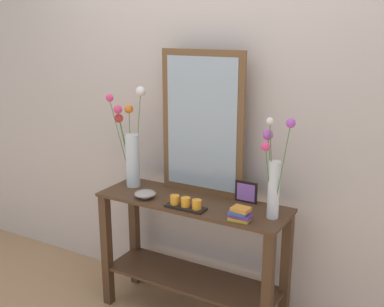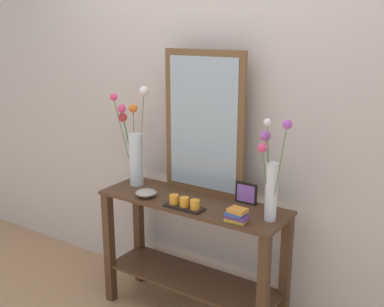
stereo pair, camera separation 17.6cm
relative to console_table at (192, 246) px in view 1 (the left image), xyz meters
name	(u,v)px [view 1 (the left image)]	position (x,y,z in m)	size (l,w,h in m)	color
wall_back	(216,103)	(0.00, 0.31, 0.85)	(6.40, 0.08, 2.70)	beige
console_table	(192,246)	(0.00, 0.00, 0.00)	(1.20, 0.39, 0.80)	#472D1C
mirror_leaning	(202,124)	(-0.02, 0.16, 0.75)	(0.56, 0.03, 0.90)	brown
tall_vase_left	(131,147)	(-0.49, 0.05, 0.56)	(0.23, 0.17, 0.66)	silver
vase_right	(273,176)	(0.51, -0.01, 0.55)	(0.20, 0.12, 0.58)	silver
candle_tray	(186,204)	(0.03, -0.13, 0.33)	(0.24, 0.09, 0.07)	black
picture_frame_small	(246,192)	(0.30, 0.14, 0.37)	(0.14, 0.01, 0.13)	black
decorative_bowl	(145,194)	(-0.28, -0.10, 0.33)	(0.13, 0.13, 0.05)	#9E9389
book_stack	(240,214)	(0.37, -0.13, 0.34)	(0.13, 0.09, 0.08)	gold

